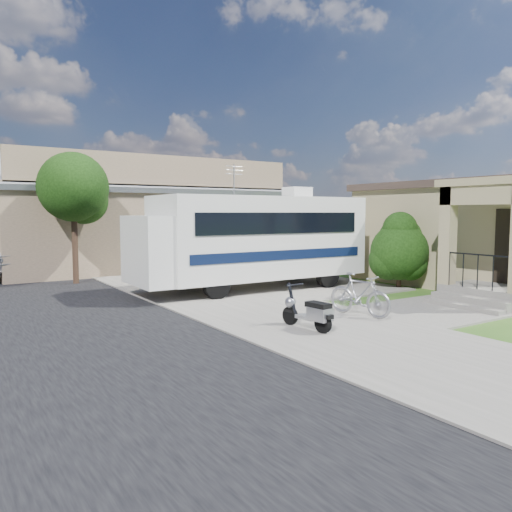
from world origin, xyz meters
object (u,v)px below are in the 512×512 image
shrub (399,249)px  bicycle (359,297)px  motorhome (253,238)px  scooter (309,312)px  garden_hose (444,300)px

shrub → bicycle: bearing=-148.8°
motorhome → shrub: size_ratio=3.04×
motorhome → bicycle: 5.14m
scooter → garden_hose: 5.27m
bicycle → motorhome: bearing=76.6°
motorhome → garden_hose: size_ratio=18.57×
shrub → bicycle: shrub is taller
bicycle → garden_hose: bearing=-8.7°
scooter → bicycle: 1.92m
motorhome → garden_hose: motorhome is taller
shrub → garden_hose: (-1.13, -2.60, -1.20)m
scooter → garden_hose: (5.23, 0.55, -0.33)m
motorhome → scooter: motorhome is taller
scooter → bicycle: bicycle is taller
bicycle → scooter: bearing=-177.7°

